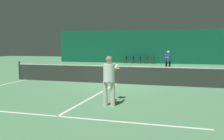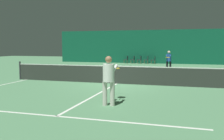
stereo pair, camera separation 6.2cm
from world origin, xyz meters
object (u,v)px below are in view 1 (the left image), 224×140
(player_far, at_px, (168,59))
(courtside_chair_4, at_px, (153,59))
(courtside_chair_0, at_px, (126,59))
(courtside_chair_1, at_px, (132,59))
(courtside_chair_2, at_px, (139,59))
(courtside_chair_3, at_px, (146,59))
(player_near, at_px, (109,77))
(tennis_net, at_px, (116,74))

(player_far, distance_m, courtside_chair_4, 8.31)
(courtside_chair_0, xyz_separation_m, courtside_chair_1, (0.78, 0.00, 0.00))
(courtside_chair_1, height_order, courtside_chair_2, same)
(courtside_chair_1, relative_size, courtside_chair_2, 1.00)
(courtside_chair_1, distance_m, courtside_chair_3, 1.57)
(player_near, xyz_separation_m, courtside_chair_0, (-4.10, 20.13, -0.48))
(tennis_net, relative_size, courtside_chair_4, 14.29)
(tennis_net, xyz_separation_m, player_far, (2.20, 7.37, 0.43))
(tennis_net, distance_m, courtside_chair_1, 15.56)
(courtside_chair_0, xyz_separation_m, courtside_chair_4, (3.13, 0.00, 0.00))
(courtside_chair_0, bearing_deg, courtside_chair_3, 90.00)
(courtside_chair_1, bearing_deg, courtside_chair_0, -90.00)
(player_far, height_order, courtside_chair_2, player_far)
(courtside_chair_1, relative_size, courtside_chair_3, 1.00)
(courtside_chair_1, bearing_deg, tennis_net, 8.44)
(tennis_net, distance_m, courtside_chair_3, 15.41)
(player_far, distance_m, courtside_chair_3, 8.55)
(courtside_chair_3, bearing_deg, tennis_net, 2.67)
(tennis_net, xyz_separation_m, courtside_chair_2, (-1.50, 15.39, -0.03))
(player_far, bearing_deg, tennis_net, -15.71)
(courtside_chair_0, relative_size, courtside_chair_3, 1.00)
(player_near, relative_size, courtside_chair_4, 1.96)
(courtside_chair_3, bearing_deg, player_near, 4.96)
(courtside_chair_4, bearing_deg, courtside_chair_0, -90.00)
(player_near, height_order, player_far, player_near)
(courtside_chair_1, bearing_deg, player_far, 29.21)
(player_far, bearing_deg, courtside_chair_3, -159.11)
(courtside_chair_3, bearing_deg, courtside_chair_0, -90.00)
(tennis_net, height_order, courtside_chair_1, tennis_net)
(tennis_net, height_order, player_near, player_near)
(tennis_net, bearing_deg, player_near, -77.74)
(player_far, xyz_separation_m, courtside_chair_4, (-2.13, 8.02, -0.45))
(courtside_chair_1, bearing_deg, player_near, 9.35)
(player_far, distance_m, courtside_chair_2, 8.84)
(tennis_net, xyz_separation_m, courtside_chair_0, (-3.07, 15.39, -0.03))
(tennis_net, distance_m, courtside_chair_2, 15.47)
(tennis_net, bearing_deg, courtside_chair_4, 89.76)
(courtside_chair_3, height_order, courtside_chair_4, same)
(courtside_chair_0, height_order, courtside_chair_1, same)
(tennis_net, distance_m, courtside_chair_0, 15.70)
(courtside_chair_4, bearing_deg, player_near, 2.74)
(player_near, height_order, courtside_chair_4, player_near)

